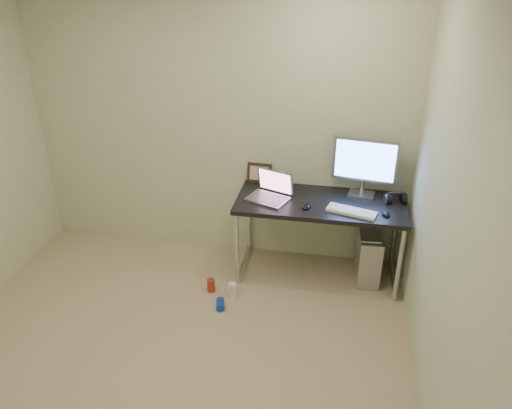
# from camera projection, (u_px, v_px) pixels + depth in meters

# --- Properties ---
(floor) EXTENTS (3.50, 3.50, 0.00)m
(floor) POSITION_uv_depth(u_px,v_px,m) (161.00, 375.00, 3.52)
(floor) COLOR tan
(floor) RESTS_ON ground
(wall_back) EXTENTS (3.50, 0.02, 2.50)m
(wall_back) POSITION_uv_depth(u_px,v_px,m) (217.00, 127.00, 4.47)
(wall_back) COLOR beige
(wall_back) RESTS_ON ground
(wall_right) EXTENTS (0.02, 3.50, 2.50)m
(wall_right) POSITION_uv_depth(u_px,v_px,m) (452.00, 250.00, 2.66)
(wall_right) COLOR beige
(wall_right) RESTS_ON ground
(desk) EXTENTS (1.45, 0.63, 0.75)m
(desk) POSITION_uv_depth(u_px,v_px,m) (320.00, 210.00, 4.30)
(desk) COLOR black
(desk) RESTS_ON ground
(tower_computer) EXTENTS (0.22, 0.45, 0.49)m
(tower_computer) POSITION_uv_depth(u_px,v_px,m) (368.00, 255.00, 4.46)
(tower_computer) COLOR #AAABAF
(tower_computer) RESTS_ON ground
(cable_a) EXTENTS (0.01, 0.16, 0.69)m
(cable_a) POSITION_uv_depth(u_px,v_px,m) (364.00, 226.00, 4.59)
(cable_a) COLOR black
(cable_a) RESTS_ON ground
(cable_b) EXTENTS (0.02, 0.11, 0.71)m
(cable_b) POSITION_uv_depth(u_px,v_px,m) (374.00, 230.00, 4.57)
(cable_b) COLOR black
(cable_b) RESTS_ON ground
(can_red) EXTENTS (0.09, 0.09, 0.12)m
(can_red) POSITION_uv_depth(u_px,v_px,m) (211.00, 285.00, 4.35)
(can_red) COLOR #AB2C20
(can_red) RESTS_ON ground
(can_white) EXTENTS (0.10, 0.10, 0.13)m
(can_white) POSITION_uv_depth(u_px,v_px,m) (232.00, 290.00, 4.28)
(can_white) COLOR white
(can_white) RESTS_ON ground
(can_blue) EXTENTS (0.10, 0.14, 0.07)m
(can_blue) POSITION_uv_depth(u_px,v_px,m) (220.00, 304.00, 4.16)
(can_blue) COLOR #103BC4
(can_blue) RESTS_ON ground
(laptop) EXTENTS (0.41, 0.38, 0.23)m
(laptop) POSITION_uv_depth(u_px,v_px,m) (271.00, 192.00, 4.30)
(laptop) COLOR #A5A4AB
(laptop) RESTS_ON desk
(monitor) EXTENTS (0.55, 0.19, 0.51)m
(monitor) POSITION_uv_depth(u_px,v_px,m) (365.00, 163.00, 4.24)
(monitor) COLOR #A5A4AB
(monitor) RESTS_ON desk
(keyboard) EXTENTS (0.42, 0.24, 0.02)m
(keyboard) POSITION_uv_depth(u_px,v_px,m) (352.00, 211.00, 4.08)
(keyboard) COLOR white
(keyboard) RESTS_ON desk
(mouse_right) EXTENTS (0.08, 0.11, 0.03)m
(mouse_right) POSITION_uv_depth(u_px,v_px,m) (386.00, 213.00, 4.04)
(mouse_right) COLOR black
(mouse_right) RESTS_ON desk
(mouse_left) EXTENTS (0.09, 0.12, 0.04)m
(mouse_left) POSITION_uv_depth(u_px,v_px,m) (306.00, 206.00, 4.15)
(mouse_left) COLOR black
(mouse_left) RESTS_ON desk
(headphones) EXTENTS (0.20, 0.12, 0.12)m
(headphones) POSITION_uv_depth(u_px,v_px,m) (396.00, 199.00, 4.23)
(headphones) COLOR black
(headphones) RESTS_ON desk
(picture_frame) EXTENTS (0.23, 0.08, 0.18)m
(picture_frame) POSITION_uv_depth(u_px,v_px,m) (259.00, 173.00, 4.57)
(picture_frame) COLOR black
(picture_frame) RESTS_ON desk
(webcam) EXTENTS (0.05, 0.04, 0.12)m
(webcam) POSITION_uv_depth(u_px,v_px,m) (281.00, 175.00, 4.53)
(webcam) COLOR silver
(webcam) RESTS_ON desk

